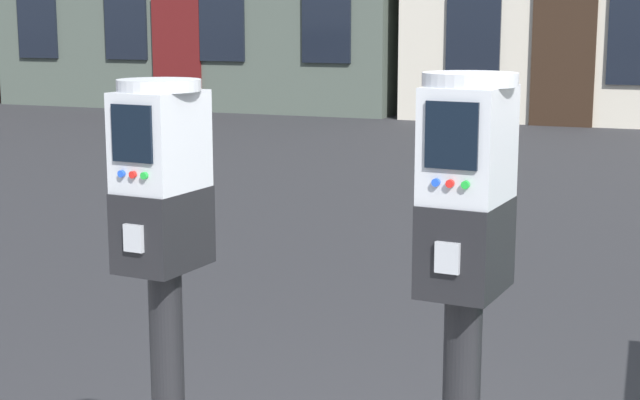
# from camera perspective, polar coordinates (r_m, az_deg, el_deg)

# --- Properties ---
(parking_meter_near_kerb) EXTENTS (0.23, 0.26, 1.40)m
(parking_meter_near_kerb) POSITION_cam_1_polar(r_m,az_deg,el_deg) (2.60, -9.14, -2.63)
(parking_meter_near_kerb) COLOR black
(parking_meter_near_kerb) RESTS_ON sidewalk_slab
(parking_meter_twin_adjacent) EXTENTS (0.23, 0.26, 1.43)m
(parking_meter_twin_adjacent) POSITION_cam_1_polar(r_m,az_deg,el_deg) (2.29, 8.47, -3.80)
(parking_meter_twin_adjacent) COLOR black
(parking_meter_twin_adjacent) RESTS_ON sidewalk_slab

